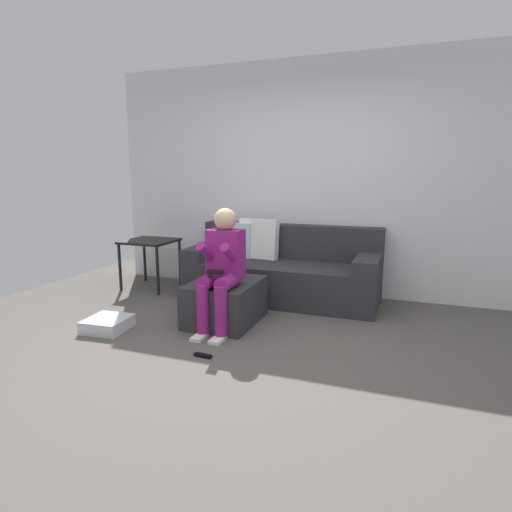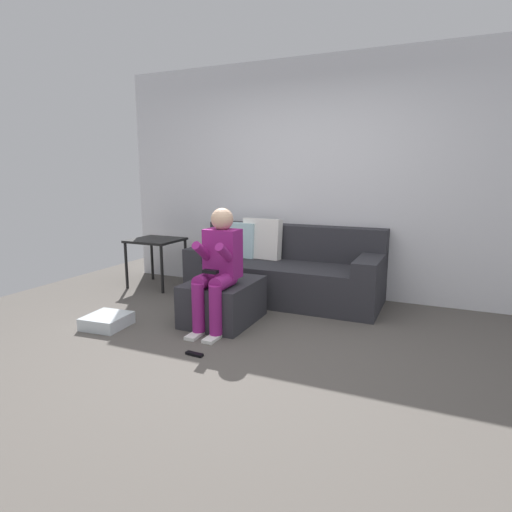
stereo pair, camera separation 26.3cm
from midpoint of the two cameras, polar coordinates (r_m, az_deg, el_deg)
name	(u,v)px [view 1 (the left image)]	position (r m, az deg, el deg)	size (l,w,h in m)	color
ground_plane	(239,359)	(3.44, -4.57, -13.56)	(6.47, 6.47, 0.00)	#544F49
wall_back	(309,179)	(5.17, 5.55, 10.16)	(4.98, 0.10, 2.72)	silver
couch_sectional	(282,270)	(4.94, 1.94, -1.94)	(2.15, 0.87, 0.91)	#2D2D33
ottoman	(225,302)	(4.18, -5.92, -6.09)	(0.61, 0.76, 0.41)	#2D2D33
person_seated	(221,265)	(3.89, -6.55, -1.18)	(0.32, 0.58, 1.12)	#8C1E72
storage_bin	(108,324)	(4.27, -20.84, -8.47)	(0.37, 0.38, 0.12)	silver
side_table	(150,247)	(5.54, -15.26, 1.22)	(0.60, 0.57, 0.61)	black
remote_near_ottoman	(203,356)	(3.51, -9.27, -12.96)	(0.15, 0.04, 0.02)	black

